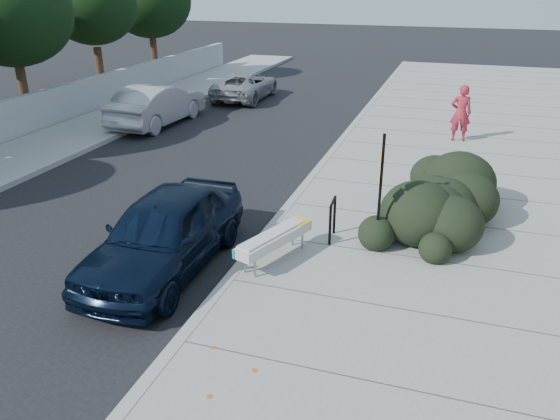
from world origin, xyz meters
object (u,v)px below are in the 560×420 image
Objects in this scene: bench at (275,239)px; wagon_silver at (157,105)px; bike_rack at (332,216)px; sedan_navy at (164,233)px; suv_silver at (245,86)px; pedestrian at (461,113)px; sign_post at (380,186)px.

bench is 0.41× the size of wagon_silver.
bench is 2.19× the size of bike_rack.
bike_rack is 0.20× the size of sedan_navy.
wagon_silver reaches higher than suv_silver.
bike_rack is 3.59m from sedan_navy.
pedestrian reaches higher than bench.
sedan_navy is at bearing 104.54° from suv_silver.
sign_post is 0.55× the size of suv_silver.
sedan_navy is 11.90m from wagon_silver.
pedestrian reaches higher than suv_silver.
bench is 1.03× the size of pedestrian.
wagon_silver is 11.43m from pedestrian.
suv_silver is at bearing -32.51° from pedestrian.
wagon_silver is at bearing -2.49° from pedestrian.
suv_silver reaches higher than bike_rack.
sign_post is 0.52× the size of wagon_silver.
bench is 10.82m from pedestrian.
bench is at bearing 19.03° from sedan_navy.
suv_silver is at bearing 134.24° from bench.
pedestrian is at bearing 152.47° from suv_silver.
sedan_navy is 16.51m from suv_silver.
pedestrian is at bearing 71.37° from bike_rack.
suv_silver is (1.50, 5.63, -0.16)m from wagon_silver.
bench is 2.20m from sedan_navy.
bench is 0.43× the size of suv_silver.
wagon_silver is at bearing 131.84° from sign_post.
wagon_silver is at bearing 151.09° from bench.
wagon_silver is 5.83m from suv_silver.
bench is 1.59m from bike_rack.
bench is at bearing 112.14° from suv_silver.
bike_rack is 12.16m from wagon_silver.
sign_post is 16.40m from suv_silver.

